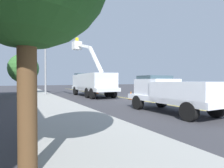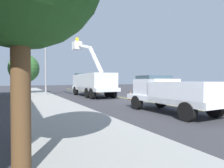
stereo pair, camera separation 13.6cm
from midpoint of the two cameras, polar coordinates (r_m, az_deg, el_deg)
ground at (r=18.93m, az=3.42°, el=-4.29°), size 120.00×120.00×0.00m
sidewalk_far_side at (r=16.41m, az=-20.36°, el=-4.95°), size 60.05×9.87×0.12m
lane_centre_stripe at (r=18.93m, az=3.42°, el=-4.28°), size 49.74×5.40×0.01m
utility_bucket_truck at (r=20.44m, az=-6.20°, el=0.60°), size 8.42×3.35×6.72m
service_pickup_truck at (r=10.29m, az=18.66°, el=-2.52°), size 5.79×2.68×2.06m
passing_minivan at (r=29.66m, az=-1.94°, el=-0.51°), size 4.97×2.39×1.69m
traffic_cone_leading at (r=10.82m, az=32.24°, el=-6.55°), size 0.40×0.40×0.71m
traffic_cone_mid_front at (r=17.03m, az=6.15°, el=-3.57°), size 0.40×0.40×0.79m
traffic_cone_mid_rear at (r=24.57m, az=-4.44°, el=-2.18°), size 0.40×0.40×0.79m
traffic_signal_mast at (r=22.03m, az=-19.48°, el=10.25°), size 5.79×0.87×7.94m
street_tree_right at (r=26.71m, az=-25.87°, el=4.44°), size 3.85×3.85×5.33m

